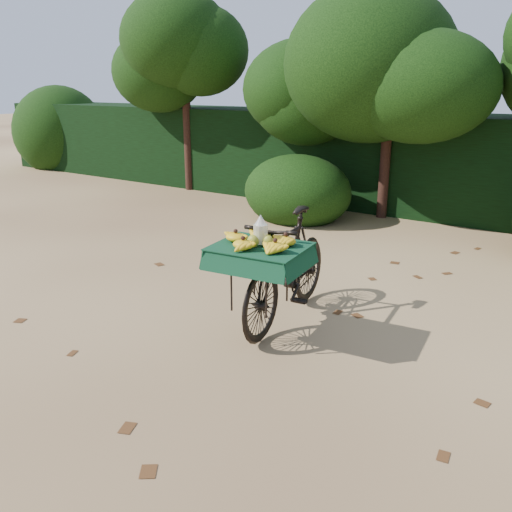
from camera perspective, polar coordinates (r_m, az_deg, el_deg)
The scene contains 6 objects.
ground at distance 4.92m, azimuth 9.44°, elevation -10.91°, with size 80.00×80.00×0.00m, color tan.
vendor_bicycle at distance 5.45m, azimuth 3.19°, elevation -1.10°, with size 0.89×1.95×1.15m.
hedge_backdrop at distance 10.51m, azimuth 24.65°, elevation 8.27°, with size 26.00×1.80×1.80m, color black.
tree_row at distance 9.77m, azimuth 20.76°, elevation 14.64°, with size 14.50×2.00×4.00m, color black, non-canonical shape.
bush_clumps at distance 8.57m, azimuth 25.08°, elevation 3.30°, with size 8.80×1.70×0.90m, color black, non-canonical shape.
leaf_litter at distance 5.46m, azimuth 12.38°, elevation -8.04°, with size 7.00×7.30×0.01m, color #512F15, non-canonical shape.
Camera 1 is at (1.74, -3.97, 2.34)m, focal length 38.00 mm.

